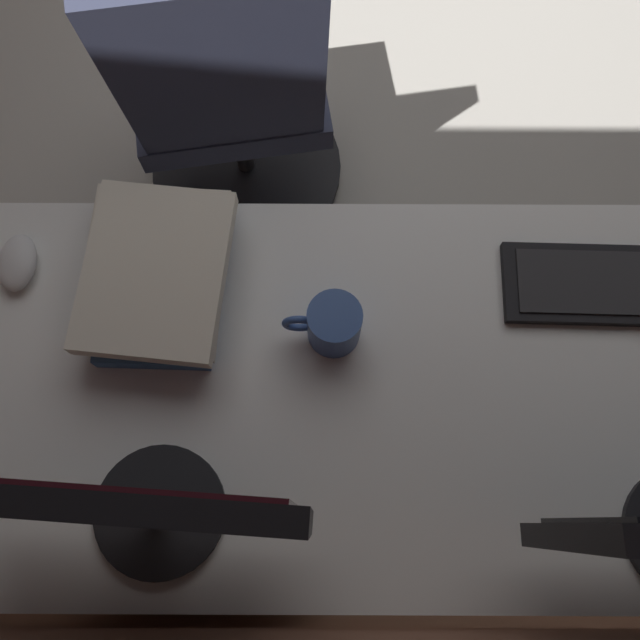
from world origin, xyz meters
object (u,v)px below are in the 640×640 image
object	(u,v)px
coffee_mug	(332,325)
book_stack_near	(157,274)
drawer_pedestal	(229,436)
mouse_main	(17,263)
monitor_primary	(114,506)
office_chair	(232,103)
keyboard_main	(629,285)

from	to	relation	value
coffee_mug	book_stack_near	bearing A→B (deg)	-16.57
drawer_pedestal	mouse_main	bearing A→B (deg)	-37.22
drawer_pedestal	book_stack_near	distance (m)	0.48
monitor_primary	book_stack_near	world-z (taller)	monitor_primary
mouse_main	office_chair	bearing A→B (deg)	-119.88
mouse_main	office_chair	world-z (taller)	office_chair
monitor_primary	keyboard_main	distance (m)	0.87
book_stack_near	coffee_mug	distance (m)	0.30
keyboard_main	coffee_mug	xyz separation A→B (m)	(0.50, 0.08, 0.04)
monitor_primary	book_stack_near	bearing A→B (deg)	-86.41
coffee_mug	drawer_pedestal	bearing A→B (deg)	29.62
keyboard_main	drawer_pedestal	bearing A→B (deg)	16.04
book_stack_near	office_chair	bearing A→B (deg)	-95.64
coffee_mug	office_chair	distance (m)	0.75
office_chair	mouse_main	bearing A→B (deg)	60.12
monitor_primary	coffee_mug	xyz separation A→B (m)	(-0.26, -0.28, -0.19)
monitor_primary	office_chair	xyz separation A→B (m)	(-0.03, -0.92, -0.51)
mouse_main	coffee_mug	size ratio (longest dim) A/B	0.82
monitor_primary	mouse_main	xyz separation A→B (m)	(0.27, -0.40, -0.22)
keyboard_main	mouse_main	size ratio (longest dim) A/B	4.07
office_chair	monitor_primary	bearing A→B (deg)	88.02
mouse_main	book_stack_near	world-z (taller)	book_stack_near
coffee_mug	office_chair	world-z (taller)	office_chair
keyboard_main	book_stack_near	size ratio (longest dim) A/B	1.33
drawer_pedestal	keyboard_main	distance (m)	0.84
keyboard_main	mouse_main	xyz separation A→B (m)	(1.03, -0.03, 0.01)
mouse_main	drawer_pedestal	bearing A→B (deg)	142.78
mouse_main	coffee_mug	world-z (taller)	coffee_mug
drawer_pedestal	mouse_main	xyz separation A→B (m)	(0.31, -0.24, 0.40)
monitor_primary	office_chair	distance (m)	1.05
book_stack_near	monitor_primary	bearing A→B (deg)	93.59
coffee_mug	keyboard_main	bearing A→B (deg)	-170.57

